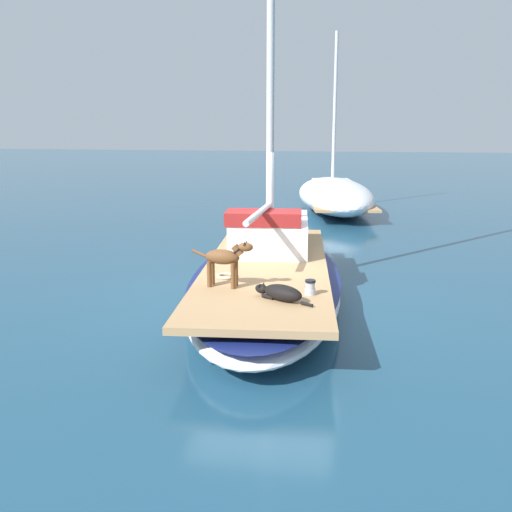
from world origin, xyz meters
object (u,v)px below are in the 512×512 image
object	(u,v)px
sailboat_main	(267,281)
dog_brown	(225,259)
coiled_rope	(227,276)
deck_winch	(310,288)
moored_boat_far_astern	(335,194)
dog_black	(281,293)

from	to	relation	value
sailboat_main	dog_brown	xyz separation A→B (m)	(-0.35, -1.56, 0.75)
dog_brown	coiled_rope	size ratio (longest dim) A/B	2.90
sailboat_main	dog_brown	size ratio (longest dim) A/B	7.95
sailboat_main	deck_winch	distance (m)	2.00
moored_boat_far_astern	sailboat_main	bearing A→B (deg)	-93.10
sailboat_main	coiled_rope	size ratio (longest dim) A/B	23.03
sailboat_main	dog_brown	world-z (taller)	dog_brown
sailboat_main	dog_black	xyz separation A→B (m)	(0.54, -2.08, 0.43)
dog_brown	deck_winch	distance (m)	1.31
coiled_rope	sailboat_main	bearing A→B (deg)	66.55
deck_winch	coiled_rope	bearing A→B (deg)	153.25
deck_winch	moored_boat_far_astern	size ratio (longest dim) A/B	0.03
dog_black	deck_winch	world-z (taller)	dog_black
sailboat_main	dog_black	size ratio (longest dim) A/B	8.55
dog_brown	dog_black	bearing A→B (deg)	-29.97
sailboat_main	moored_boat_far_astern	distance (m)	11.12
sailboat_main	dog_black	world-z (taller)	dog_black
moored_boat_far_astern	dog_brown	bearing A→B (deg)	-94.28
dog_black	moored_boat_far_astern	xyz separation A→B (m)	(0.06, 13.18, -0.19)
sailboat_main	coiled_rope	distance (m)	1.19
deck_winch	coiled_rope	size ratio (longest dim) A/B	0.65
coiled_rope	deck_winch	bearing A→B (deg)	-26.75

